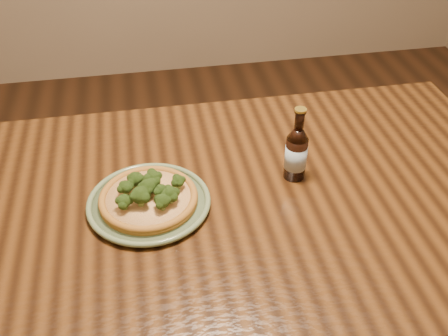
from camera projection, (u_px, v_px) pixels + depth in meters
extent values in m
cube|color=#41240E|center=(214.00, 206.00, 1.27)|extent=(1.60, 0.90, 0.04)
cylinder|color=#41240E|center=(396.00, 189.00, 1.90)|extent=(0.07, 0.07, 0.71)
cylinder|color=#5E714E|center=(149.00, 204.00, 1.24)|extent=(0.27, 0.27, 0.01)
torus|color=#5E714E|center=(149.00, 202.00, 1.23)|extent=(0.29, 0.29, 0.01)
torus|color=#5E714E|center=(149.00, 202.00, 1.23)|extent=(0.23, 0.23, 0.01)
cylinder|color=#966321|center=(149.00, 200.00, 1.23)|extent=(0.23, 0.23, 0.01)
torus|color=#966321|center=(148.00, 198.00, 1.23)|extent=(0.23, 0.23, 0.02)
cylinder|color=#E8D88E|center=(148.00, 198.00, 1.23)|extent=(0.20, 0.20, 0.01)
sphere|color=#314E18|center=(125.00, 187.00, 1.22)|extent=(0.04, 0.04, 0.03)
sphere|color=#314E18|center=(153.00, 178.00, 1.24)|extent=(0.05, 0.05, 0.04)
sphere|color=#314E18|center=(148.00, 187.00, 1.21)|extent=(0.05, 0.05, 0.04)
sphere|color=#314E18|center=(162.00, 201.00, 1.17)|extent=(0.04, 0.04, 0.03)
sphere|color=#314E18|center=(178.00, 181.00, 1.24)|extent=(0.04, 0.04, 0.03)
sphere|color=#314E18|center=(140.00, 195.00, 1.18)|extent=(0.06, 0.06, 0.04)
sphere|color=#314E18|center=(161.00, 190.00, 1.21)|extent=(0.04, 0.04, 0.03)
sphere|color=#314E18|center=(124.00, 201.00, 1.18)|extent=(0.04, 0.04, 0.03)
sphere|color=#314E18|center=(170.00, 194.00, 1.19)|extent=(0.04, 0.04, 0.04)
sphere|color=#314E18|center=(135.00, 179.00, 1.24)|extent=(0.05, 0.05, 0.03)
cylinder|color=black|center=(296.00, 158.00, 1.29)|extent=(0.05, 0.05, 0.12)
cone|color=black|center=(298.00, 134.00, 1.25)|extent=(0.05, 0.05, 0.03)
cylinder|color=black|center=(300.00, 120.00, 1.23)|extent=(0.02, 0.02, 0.05)
torus|color=black|center=(300.00, 112.00, 1.21)|extent=(0.03, 0.03, 0.00)
cylinder|color=#A58C33|center=(301.00, 110.00, 1.21)|extent=(0.03, 0.03, 0.01)
cylinder|color=#A8BDCB|center=(296.00, 157.00, 1.29)|extent=(0.06, 0.06, 0.06)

